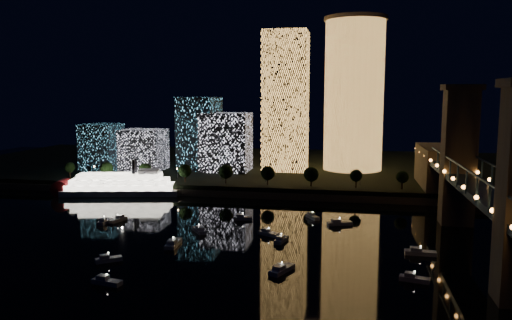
{
  "coord_description": "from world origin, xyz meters",
  "views": [
    {
      "loc": [
        26.06,
        -136.4,
        46.62
      ],
      "look_at": [
        -9.42,
        55.0,
        20.86
      ],
      "focal_mm": 35.0,
      "sensor_mm": 36.0,
      "label": 1
    }
  ],
  "objects_px": {
    "tower_rectangular": "(286,101)",
    "riverboat": "(115,185)",
    "truss_bridge": "(494,208)",
    "tower_cylindrical": "(354,94)"
  },
  "relations": [
    {
      "from": "tower_rectangular",
      "to": "riverboat",
      "type": "relative_size",
      "value": 1.29
    },
    {
      "from": "truss_bridge",
      "to": "riverboat",
      "type": "xyz_separation_m",
      "value": [
        -145.23,
        72.75,
        -11.81
      ]
    },
    {
      "from": "truss_bridge",
      "to": "riverboat",
      "type": "height_order",
      "value": "truss_bridge"
    },
    {
      "from": "tower_rectangular",
      "to": "tower_cylindrical",
      "type": "bearing_deg",
      "value": 12.14
    },
    {
      "from": "tower_cylindrical",
      "to": "riverboat",
      "type": "xyz_separation_m",
      "value": [
        -108.86,
        -67.78,
        -42.09
      ]
    },
    {
      "from": "tower_cylindrical",
      "to": "tower_rectangular",
      "type": "relative_size",
      "value": 1.1
    },
    {
      "from": "tower_rectangular",
      "to": "riverboat",
      "type": "xyz_separation_m",
      "value": [
        -72.28,
        -59.91,
        -38.23
      ]
    },
    {
      "from": "tower_rectangular",
      "to": "riverboat",
      "type": "distance_m",
      "value": 101.37
    },
    {
      "from": "tower_cylindrical",
      "to": "tower_rectangular",
      "type": "bearing_deg",
      "value": -167.86
    },
    {
      "from": "tower_rectangular",
      "to": "riverboat",
      "type": "height_order",
      "value": "tower_rectangular"
    }
  ]
}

